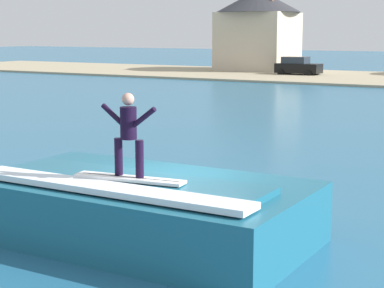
{
  "coord_description": "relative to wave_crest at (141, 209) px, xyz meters",
  "views": [
    {
      "loc": [
        7.21,
        -11.98,
        4.25
      ],
      "look_at": [
        -0.3,
        0.9,
        1.7
      ],
      "focal_mm": 62.02,
      "sensor_mm": 36.0,
      "label": 1
    }
  ],
  "objects": [
    {
      "name": "surfboard",
      "position": [
        0.15,
        -0.61,
        0.77
      ],
      "size": [
        2.31,
        0.67,
        0.06
      ],
      "color": "white",
      "rests_on": "wave_crest"
    },
    {
      "name": "surfer",
      "position": [
        0.11,
        -0.55,
        1.71
      ],
      "size": [
        1.27,
        0.32,
        1.63
      ],
      "color": "black",
      "rests_on": "surfboard"
    },
    {
      "name": "car_near_shore",
      "position": [
        -15.59,
        48.75,
        0.29
      ],
      "size": [
        4.2,
        2.22,
        1.86
      ],
      "color": "black",
      "rests_on": "ground_plane"
    },
    {
      "name": "wave_crest",
      "position": [
        0.0,
        0.0,
        0.0
      ],
      "size": [
        6.76,
        3.78,
        1.4
      ],
      "color": "#1C5E77",
      "rests_on": "ground_plane"
    },
    {
      "name": "house_with_chimney",
      "position": [
        -21.82,
        53.21,
        4.05
      ],
      "size": [
        8.91,
        8.91,
        8.73
      ],
      "color": "beige",
      "rests_on": "ground_plane"
    },
    {
      "name": "ground_plane",
      "position": [
        0.3,
        1.15,
        -0.66
      ],
      "size": [
        260.0,
        260.0,
        0.0
      ],
      "primitive_type": "plane",
      "color": "#246084"
    }
  ]
}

